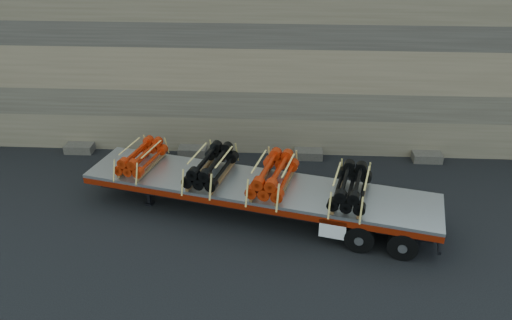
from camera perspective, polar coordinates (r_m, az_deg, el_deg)
The scene contains 7 objects.
ground at distance 17.49m, azimuth -0.06°, elevation -6.64°, with size 120.00×120.00×0.00m, color black.
rock_wall at distance 21.88m, azimuth 0.94°, elevation 10.78°, with size 44.00×3.00×7.00m, color #7A6B54.
trailer at distance 17.37m, azimuth 0.11°, elevation -4.51°, with size 12.18×2.34×1.22m, color #B7BAC0, non-canonical shape.
bundle_front at distance 18.44m, azimuth -12.94°, elevation 0.29°, with size 1.06×2.12×0.75m, color #B92809, non-canonical shape.
bundle_midfront at distance 17.33m, azimuth -5.15°, elevation -0.75°, with size 1.20×2.40×0.85m, color black, non-canonical shape.
bundle_midrear at distance 16.70m, azimuth 1.99°, elevation -1.78°, with size 1.23×2.45×0.87m, color #B92809, non-canonical shape.
bundle_rear at distance 16.34m, azimuth 10.77°, elevation -3.11°, with size 1.16×2.32×0.82m, color black, non-canonical shape.
Camera 1 is at (0.84, -14.42, 9.87)m, focal length 35.00 mm.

